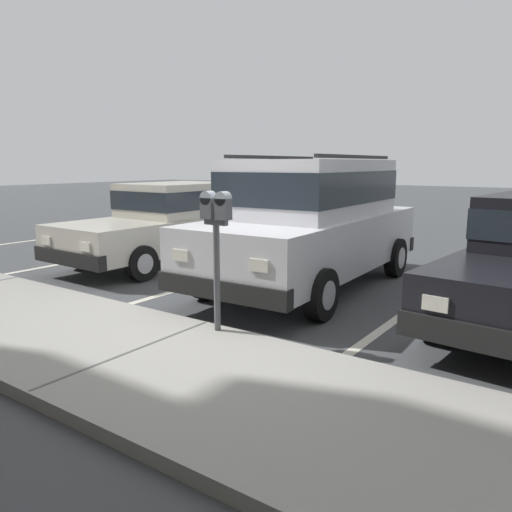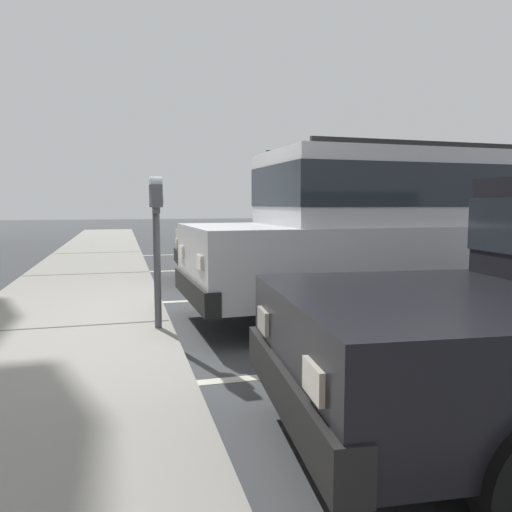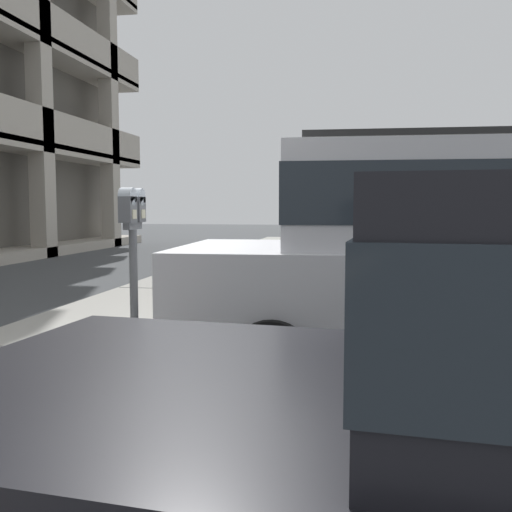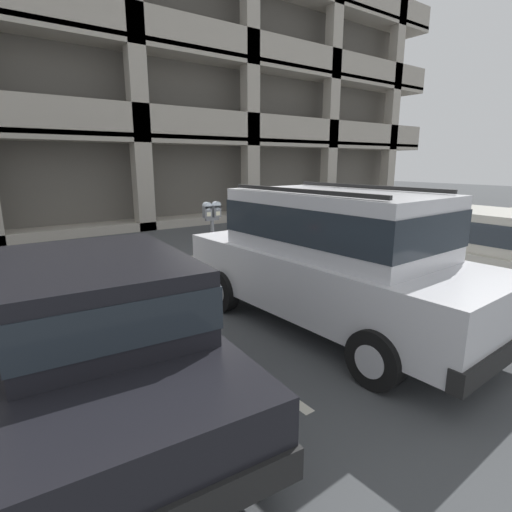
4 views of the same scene
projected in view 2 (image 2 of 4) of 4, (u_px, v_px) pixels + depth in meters
The scene contains 6 objects.
ground_plane at pixel (189, 335), 5.44m from camera, with size 80.00×80.00×0.10m.
sidewalk at pixel (62, 333), 5.09m from camera, with size 40.00×2.20×0.12m.
parking_stall_lines at pixel (269, 297), 7.36m from camera, with size 13.16×4.80×0.01m.
silver_suv at pixel (385, 227), 6.02m from camera, with size 2.14×4.84×2.03m.
dark_hatchback at pixel (306, 234), 9.22m from camera, with size 1.90×4.51×1.54m.
parking_meter_near at pixel (156, 217), 4.94m from camera, with size 0.35×0.12×1.51m.
Camera 2 is at (-5.33, 0.69, 1.37)m, focal length 35.00 mm.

